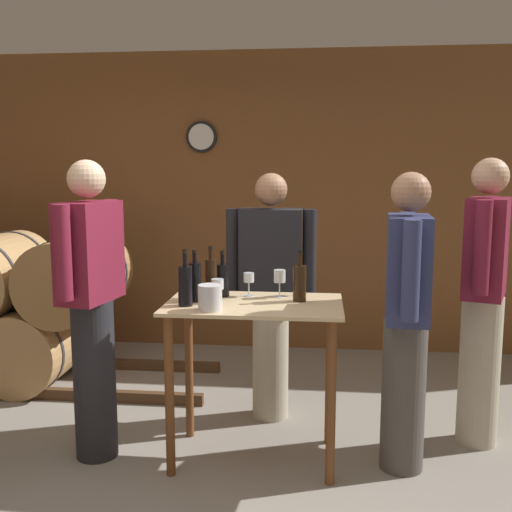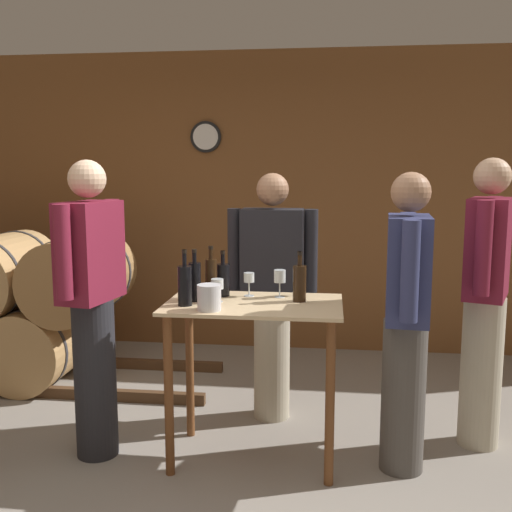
{
  "view_description": "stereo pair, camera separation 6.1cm",
  "coord_description": "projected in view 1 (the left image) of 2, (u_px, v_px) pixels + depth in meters",
  "views": [
    {
      "loc": [
        0.51,
        -2.77,
        1.67
      ],
      "look_at": [
        0.15,
        0.58,
        1.17
      ],
      "focal_mm": 42.0,
      "sensor_mm": 36.0,
      "label": 1
    },
    {
      "loc": [
        0.57,
        -2.76,
        1.67
      ],
      "look_at": [
        0.15,
        0.58,
        1.17
      ],
      "focal_mm": 42.0,
      "sensor_mm": 36.0,
      "label": 2
    }
  ],
  "objects": [
    {
      "name": "person_host",
      "position": [
        92.0,
        304.0,
        3.38
      ],
      "size": [
        0.29,
        0.58,
        1.71
      ],
      "color": "#232328",
      "rests_on": "ground_plane"
    },
    {
      "name": "ground_plane",
      "position": [
        214.0,
        501.0,
        3.02
      ],
      "size": [
        14.0,
        14.0,
        0.0
      ],
      "primitive_type": "plane",
      "color": "gray"
    },
    {
      "name": "wine_bottle_far_left",
      "position": [
        185.0,
        285.0,
        3.26
      ],
      "size": [
        0.08,
        0.08,
        0.31
      ],
      "color": "black",
      "rests_on": "tasting_table"
    },
    {
      "name": "person_visitor_with_scarf",
      "position": [
        484.0,
        296.0,
        3.54
      ],
      "size": [
        0.34,
        0.56,
        1.73
      ],
      "color": "#B7AD93",
      "rests_on": "ground_plane"
    },
    {
      "name": "tasting_table",
      "position": [
        254.0,
        339.0,
        3.38
      ],
      "size": [
        0.98,
        0.61,
        0.92
      ],
      "color": "#D1B284",
      "rests_on": "ground_plane"
    },
    {
      "name": "person_visitor_bearded",
      "position": [
        406.0,
        316.0,
        3.24
      ],
      "size": [
        0.25,
        0.59,
        1.65
      ],
      "color": "#4C4742",
      "rests_on": "ground_plane"
    },
    {
      "name": "person_visitor_near_door",
      "position": [
        271.0,
        291.0,
        3.94
      ],
      "size": [
        0.59,
        0.24,
        1.64
      ],
      "color": "#B7AD93",
      "rests_on": "ground_plane"
    },
    {
      "name": "back_wall",
      "position": [
        264.0,
        203.0,
        5.46
      ],
      "size": [
        8.4,
        0.08,
        2.7
      ],
      "color": "brown",
      "rests_on": "ground_plane"
    },
    {
      "name": "wine_bottle_center",
      "position": [
        211.0,
        278.0,
        3.43
      ],
      "size": [
        0.07,
        0.07,
        0.31
      ],
      "color": "black",
      "rests_on": "tasting_table"
    },
    {
      "name": "wine_glass_near_center",
      "position": [
        249.0,
        279.0,
        3.5
      ],
      "size": [
        0.06,
        0.06,
        0.14
      ],
      "color": "silver",
      "rests_on": "tasting_table"
    },
    {
      "name": "wine_glass_far_side",
      "position": [
        298.0,
        277.0,
        3.52
      ],
      "size": [
        0.06,
        0.06,
        0.15
      ],
      "color": "silver",
      "rests_on": "tasting_table"
    },
    {
      "name": "wine_glass_near_left",
      "position": [
        217.0,
        285.0,
        3.35
      ],
      "size": [
        0.07,
        0.07,
        0.13
      ],
      "color": "silver",
      "rests_on": "tasting_table"
    },
    {
      "name": "ice_bucket",
      "position": [
        210.0,
        298.0,
        3.16
      ],
      "size": [
        0.13,
        0.13,
        0.14
      ],
      "color": "silver",
      "rests_on": "tasting_table"
    },
    {
      "name": "wine_bottle_far_right",
      "position": [
        300.0,
        282.0,
        3.37
      ],
      "size": [
        0.08,
        0.08,
        0.29
      ],
      "color": "black",
      "rests_on": "tasting_table"
    },
    {
      "name": "wine_glass_near_right",
      "position": [
        280.0,
        277.0,
        3.47
      ],
      "size": [
        0.07,
        0.07,
        0.16
      ],
      "color": "silver",
      "rests_on": "tasting_table"
    },
    {
      "name": "wine_bottle_left",
      "position": [
        195.0,
        281.0,
        3.37
      ],
      "size": [
        0.07,
        0.07,
        0.3
      ],
      "color": "black",
      "rests_on": "tasting_table"
    },
    {
      "name": "wine_bottle_right",
      "position": [
        223.0,
        279.0,
        3.51
      ],
      "size": [
        0.08,
        0.08,
        0.27
      ],
      "color": "black",
      "rests_on": "tasting_table"
    }
  ]
}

